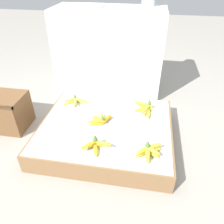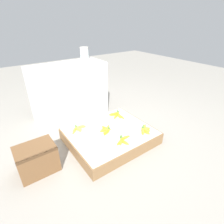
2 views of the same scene
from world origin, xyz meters
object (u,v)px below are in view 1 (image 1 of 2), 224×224
at_px(banana_bunch_front_midright, 149,151).
at_px(foam_tray_white, 88,5).
at_px(banana_bunch_middle_midleft, 101,120).
at_px(banana_bunch_front_midleft, 96,145).
at_px(banana_bunch_back_midright, 145,108).
at_px(wooden_crate, 4,111).
at_px(banana_bunch_back_left, 76,101).

height_order(banana_bunch_front_midright, foam_tray_white, foam_tray_white).
height_order(banana_bunch_front_midright, banana_bunch_middle_midleft, banana_bunch_front_midright).
height_order(banana_bunch_front_midleft, banana_bunch_middle_midleft, banana_bunch_front_midleft).
height_order(banana_bunch_front_midleft, banana_bunch_back_midright, banana_bunch_front_midleft).
height_order(wooden_crate, foam_tray_white, foam_tray_white).
bearing_deg(banana_bunch_back_midright, banana_bunch_front_midright, -84.78).
bearing_deg(banana_bunch_front_midleft, banana_bunch_front_midright, 0.21).
xyz_separation_m(banana_bunch_front_midright, banana_bunch_middle_midleft, (-0.37, 0.28, -0.01)).
bearing_deg(banana_bunch_front_midright, banana_bunch_back_midright, 95.22).
bearing_deg(banana_bunch_back_midright, wooden_crate, -170.10).
relative_size(banana_bunch_middle_midleft, foam_tray_white, 0.60).
xyz_separation_m(wooden_crate, banana_bunch_front_midleft, (0.85, -0.30, 0.04)).
relative_size(banana_bunch_front_midleft, banana_bunch_front_midright, 1.17).
distance_m(banana_bunch_front_midleft, banana_bunch_back_left, 0.59).
xyz_separation_m(banana_bunch_middle_midleft, foam_tray_white, (-0.29, 0.85, 0.65)).
bearing_deg(banana_bunch_front_midleft, banana_bunch_back_left, 120.45).
xyz_separation_m(banana_bunch_back_left, foam_tray_white, (-0.01, 0.62, 0.66)).
height_order(wooden_crate, banana_bunch_back_left, wooden_crate).
distance_m(banana_bunch_back_midright, foam_tray_white, 1.10).
relative_size(banana_bunch_front_midleft, banana_bunch_back_midright, 0.95).
bearing_deg(banana_bunch_middle_midleft, wooden_crate, 178.97).
xyz_separation_m(banana_bunch_front_midleft, banana_bunch_front_midright, (0.35, 0.00, 0.00)).
bearing_deg(banana_bunch_middle_midleft, banana_bunch_back_left, 140.36).
bearing_deg(banana_bunch_back_midright, banana_bunch_front_midleft, -121.18).
bearing_deg(banana_bunch_front_midleft, foam_tray_white, 105.50).
height_order(banana_bunch_front_midleft, banana_bunch_back_left, banana_bunch_front_midleft).
bearing_deg(banana_bunch_back_midright, foam_tray_white, 134.22).
height_order(wooden_crate, banana_bunch_front_midleft, wooden_crate).
distance_m(wooden_crate, banana_bunch_back_left, 0.59).
height_order(banana_bunch_back_midright, foam_tray_white, foam_tray_white).
distance_m(banana_bunch_back_left, foam_tray_white, 0.90).
bearing_deg(banana_bunch_back_midright, banana_bunch_middle_midleft, -146.49).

